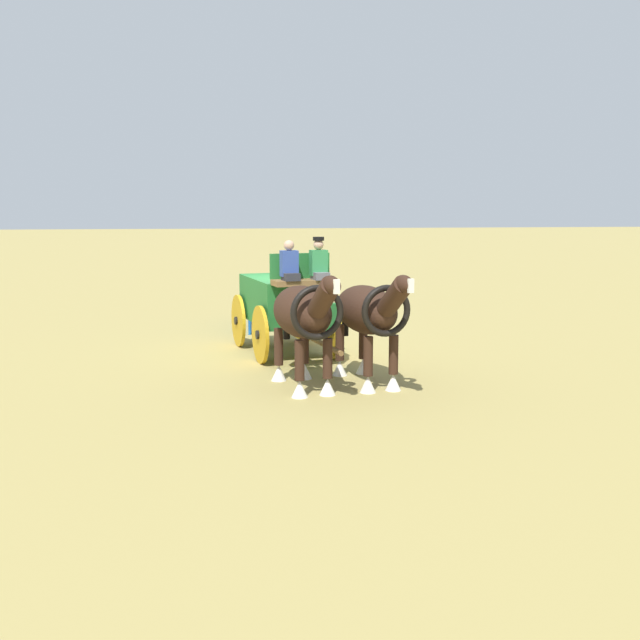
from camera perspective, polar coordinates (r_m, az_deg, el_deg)
ground_plane at (r=18.11m, az=-2.74°, el=-2.42°), size 220.00×220.00×0.00m
show_wagon at (r=17.76m, az=-2.62°, el=1.37°), size 5.81×2.30×2.79m
draft_horse_near at (r=14.61m, az=3.67°, el=0.51°), size 3.22×1.27×2.27m
draft_horse_off at (r=14.18m, az=-1.21°, el=0.34°), size 3.07×1.28×2.29m
sponsor_banner at (r=22.09m, az=-4.86°, el=0.97°), size 3.15×0.67×1.10m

